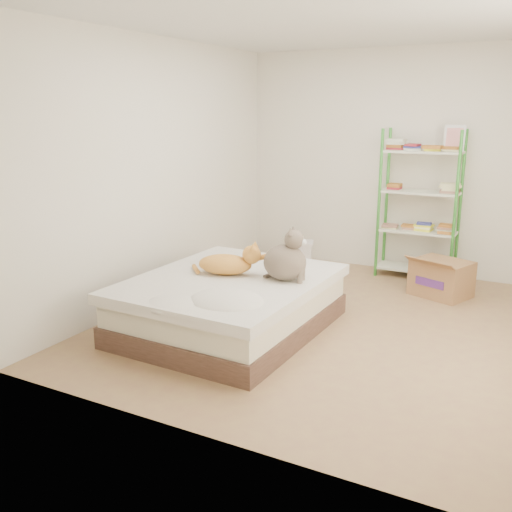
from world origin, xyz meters
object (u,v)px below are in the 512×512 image
Objects in this scene: bed at (230,304)px; orange_cat at (225,262)px; white_bin at (300,255)px; cardboard_box at (441,278)px; grey_cat at (285,255)px; shelf_unit at (420,202)px.

bed is 0.37m from orange_cat.
bed is 2.12m from white_bin.
white_bin is (-0.24, 2.11, -0.06)m from bed.
orange_cat reaches higher than white_bin.
orange_cat is 0.84× the size of cardboard_box.
grey_cat is (0.55, 0.08, 0.11)m from orange_cat.
shelf_unit is 0.98m from cardboard_box.
orange_cat is at bearing -116.61° from shelf_unit.
cardboard_box is at bearing 53.10° from bed.
shelf_unit reaches higher than bed.
cardboard_box is (1.48, 1.86, -0.05)m from bed.
white_bin is at bearing 77.08° from orange_cat.
grey_cat reaches higher than cardboard_box.
grey_cat is 2.04m from cardboard_box.
shelf_unit is at bearing 13.31° from white_bin.
grey_cat is at bearing -105.52° from shelf_unit.
orange_cat reaches higher than bed.
bed reaches higher than white_bin.
grey_cat is 2.35m from shelf_unit.
orange_cat is 2.64m from shelf_unit.
grey_cat reaches higher than orange_cat.
orange_cat is 1.25× the size of grey_cat.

